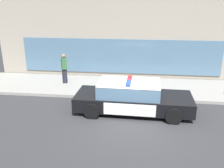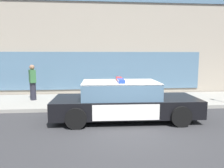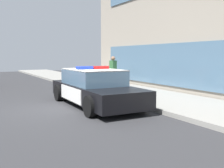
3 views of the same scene
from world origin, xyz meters
The scene contains 6 objects.
ground centered at (0.00, 0.00, 0.00)m, with size 48.00×48.00×0.00m, color #303033.
sidewalk centered at (0.00, 4.00, 0.07)m, with size 48.00×3.40×0.15m, color gray.
storefront_building centered at (1.36, 11.20, 4.00)m, with size 20.15×11.00×8.01m.
police_cruiser centered at (-0.09, 1.09, 0.68)m, with size 5.14×2.18×1.49m.
fire_hydrant centered at (-1.46, 3.02, 0.50)m, with size 0.34×0.39×0.73m.
pedestrian_on_sidewalk centered at (-4.10, 4.17, 1.01)m, with size 0.41×0.47×1.71m.
Camera 1 is at (0.22, -9.11, 4.85)m, focal length 39.77 mm.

